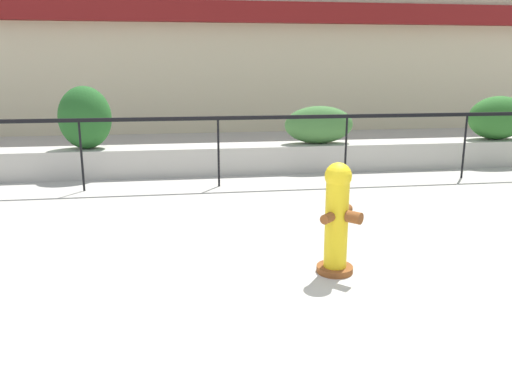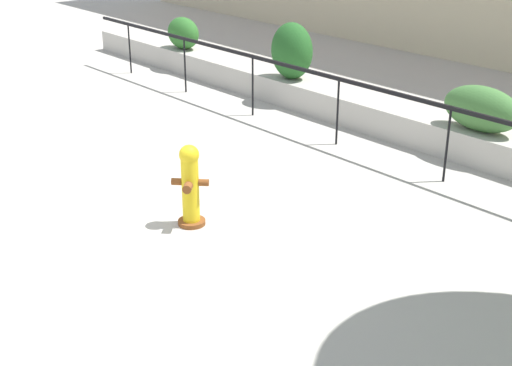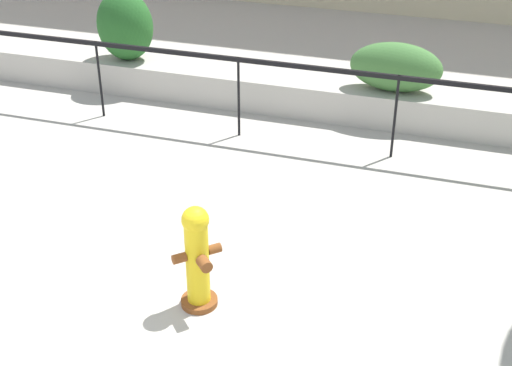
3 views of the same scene
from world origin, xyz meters
name	(u,v)px [view 1 (image 1 of 3)]	position (x,y,z in m)	size (l,w,h in m)	color
ground_plane	(269,351)	(0.00, 0.00, 0.00)	(120.00, 120.00, 0.00)	#B2ADA3
planter_wall_low	(215,159)	(0.00, 6.00, 0.25)	(18.00, 0.70, 0.50)	#B7B2A8
fence_railing_segment	(218,125)	(0.00, 4.90, 1.02)	(15.00, 0.05, 1.15)	black
hedge_bush_1	(85,118)	(-2.25, 6.00, 1.05)	(0.91, 0.70, 1.10)	#235B23
hedge_bush_2	(319,125)	(1.97, 6.00, 0.85)	(1.31, 0.58, 0.70)	#427538
hedge_bush_3	(498,118)	(5.61, 6.00, 0.93)	(1.22, 0.67, 0.85)	#2D6B28
fire_hydrant	(337,218)	(0.86, 1.26, 0.55)	(0.50, 0.50, 1.08)	brown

